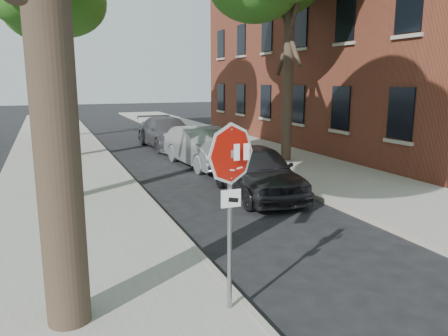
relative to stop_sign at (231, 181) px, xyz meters
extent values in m
plane|color=black|center=(0.70, 0.03, -1.95)|extent=(120.00, 120.00, 0.00)
cube|color=gray|center=(-1.80, 12.03, -1.89)|extent=(4.00, 55.00, 0.12)
cube|color=gray|center=(6.70, 12.03, -1.89)|extent=(4.00, 55.00, 0.12)
cube|color=#9E9384|center=(0.25, 12.03, -1.88)|extent=(0.12, 55.00, 0.13)
cube|color=#9E9384|center=(4.65, 12.03, -1.88)|extent=(0.12, 55.00, 0.13)
cylinder|color=gray|center=(0.00, 0.03, -0.53)|extent=(0.06, 0.06, 2.60)
cube|color=#99999E|center=(0.00, 0.00, 0.37)|extent=(0.05, 0.06, 0.10)
cylinder|color=#99999E|center=(0.00, -0.01, 0.37)|extent=(0.76, 0.32, 0.82)
cylinder|color=white|center=(0.00, -0.02, 0.37)|extent=(0.76, 0.32, 0.82)
cylinder|color=red|center=(0.00, -0.03, 0.37)|extent=(0.68, 0.29, 0.74)
cube|color=white|center=(-0.21, -0.04, 0.39)|extent=(0.08, 0.00, 0.22)
cube|color=white|center=(-0.07, -0.04, 0.39)|extent=(0.08, 0.00, 0.22)
cube|color=white|center=(0.07, -0.04, 0.39)|extent=(0.08, 0.00, 0.22)
cube|color=white|center=(0.21, -0.04, 0.39)|extent=(0.08, 0.00, 0.22)
cube|color=silver|center=(-0.11, -0.04, 0.18)|extent=(0.08, 0.00, 0.03)
cube|color=silver|center=(0.00, -0.04, 0.16)|extent=(0.08, 0.00, 0.03)
cube|color=silver|center=(0.11, -0.04, 0.18)|extent=(0.08, 0.00, 0.03)
cube|color=white|center=(0.00, -0.01, -0.23)|extent=(0.28, 0.02, 0.24)
cube|color=black|center=(0.03, -0.03, -0.25)|extent=(0.15, 0.00, 0.08)
cylinder|color=black|center=(-1.90, 7.03, 2.92)|extent=(0.44, 0.44, 9.50)
cylinder|color=black|center=(-1.70, 14.03, 3.17)|extent=(0.48, 0.48, 10.00)
cylinder|color=black|center=(-2.00, 21.03, 2.67)|extent=(0.40, 0.40, 9.00)
ellipsoid|color=#245413|center=(-2.00, 21.03, 5.19)|extent=(4.16, 4.16, 3.33)
ellipsoid|color=#245413|center=(-2.76, 21.78, 4.81)|extent=(3.78, 3.78, 3.02)
cylinder|color=black|center=(6.70, 10.03, 2.67)|extent=(0.40, 0.40, 9.00)
imported|color=black|center=(3.30, 5.80, -1.21)|extent=(2.12, 4.45, 1.47)
imported|color=gray|center=(3.30, 10.55, -1.19)|extent=(1.95, 4.71, 1.52)
imported|color=#49484D|center=(3.30, 15.72, -1.20)|extent=(2.31, 5.21, 1.49)
camera|label=1|loc=(-2.20, -5.16, 1.31)|focal=35.00mm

